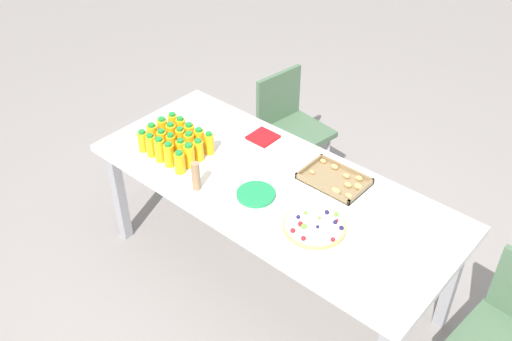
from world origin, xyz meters
TOP-DOWN VIEW (x-y plane):
  - ground_plane at (0.00, 0.00)m, footprint 12.00×12.00m
  - party_table at (0.00, 0.00)m, footprint 2.03×0.86m
  - chair_far_left at (-0.51, 0.80)m, footprint 0.45×0.45m
  - juice_bottle_0 at (-0.74, -0.25)m, footprint 0.06×0.06m
  - juice_bottle_1 at (-0.67, -0.26)m, footprint 0.06×0.06m
  - juice_bottle_2 at (-0.60, -0.26)m, footprint 0.06×0.06m
  - juice_bottle_3 at (-0.52, -0.25)m, footprint 0.06×0.06m
  - juice_bottle_4 at (-0.44, -0.26)m, footprint 0.06×0.06m
  - juice_bottle_5 at (-0.74, -0.18)m, footprint 0.06×0.06m
  - juice_bottle_6 at (-0.66, -0.18)m, footprint 0.06×0.06m
  - juice_bottle_7 at (-0.59, -0.18)m, footprint 0.05×0.05m
  - juice_bottle_8 at (-0.51, -0.17)m, footprint 0.06×0.06m
  - juice_bottle_9 at (-0.44, -0.18)m, footprint 0.06×0.06m
  - juice_bottle_10 at (-0.74, -0.11)m, footprint 0.06×0.06m
  - juice_bottle_11 at (-0.67, -0.11)m, footprint 0.06×0.06m
  - juice_bottle_12 at (-0.59, -0.11)m, footprint 0.05×0.05m
  - juice_bottle_13 at (-0.52, -0.10)m, footprint 0.06×0.06m
  - juice_bottle_14 at (-0.44, -0.11)m, footprint 0.06×0.06m
  - juice_bottle_15 at (-0.74, -0.03)m, footprint 0.06×0.06m
  - juice_bottle_16 at (-0.66, -0.03)m, footprint 0.06×0.06m
  - juice_bottle_17 at (-0.59, -0.03)m, footprint 0.06×0.06m
  - juice_bottle_18 at (-0.51, -0.03)m, footprint 0.06×0.06m
  - juice_bottle_19 at (-0.44, -0.03)m, footprint 0.05×0.05m
  - fruit_pizza at (0.38, -0.14)m, footprint 0.31×0.31m
  - snack_tray at (0.25, 0.23)m, footprint 0.35×0.24m
  - plate_stack at (0.01, -0.14)m, footprint 0.20×0.20m
  - napkin_stack at (-0.31, 0.28)m, footprint 0.15×0.15m
  - cardboard_tube at (-0.27, -0.30)m, footprint 0.04×0.04m

SIDE VIEW (x-z plane):
  - ground_plane at x=0.00m, z-range 0.00..0.00m
  - chair_far_left at x=-0.51m, z-range 0.09..0.92m
  - party_table at x=0.00m, z-range 0.30..1.02m
  - napkin_stack at x=-0.31m, z-range 0.72..0.74m
  - plate_stack at x=0.01m, z-range 0.72..0.74m
  - snack_tray at x=0.25m, z-range 0.71..0.75m
  - fruit_pizza at x=0.38m, z-range 0.71..0.76m
  - juice_bottle_0 at x=-0.74m, z-range 0.72..0.85m
  - juice_bottle_14 at x=-0.44m, z-range 0.72..0.85m
  - juice_bottle_4 at x=-0.44m, z-range 0.72..0.85m
  - juice_bottle_8 at x=-0.51m, z-range 0.72..0.85m
  - juice_bottle_17 at x=-0.59m, z-range 0.72..0.85m
  - juice_bottle_6 at x=-0.66m, z-range 0.72..0.85m
  - juice_bottle_18 at x=-0.51m, z-range 0.72..0.85m
  - juice_bottle_19 at x=-0.44m, z-range 0.72..0.86m
  - juice_bottle_7 at x=-0.59m, z-range 0.72..0.86m
  - juice_bottle_5 at x=-0.74m, z-range 0.72..0.86m
  - juice_bottle_11 at x=-0.67m, z-range 0.72..0.86m
  - juice_bottle_1 at x=-0.67m, z-range 0.72..0.86m
  - juice_bottle_13 at x=-0.52m, z-range 0.72..0.86m
  - juice_bottle_15 at x=-0.74m, z-range 0.72..0.86m
  - juice_bottle_9 at x=-0.44m, z-range 0.72..0.86m
  - juice_bottle_12 at x=-0.59m, z-range 0.72..0.86m
  - juice_bottle_10 at x=-0.74m, z-range 0.72..0.86m
  - juice_bottle_16 at x=-0.66m, z-range 0.72..0.86m
  - juice_bottle_3 at x=-0.52m, z-range 0.72..0.87m
  - juice_bottle_2 at x=-0.60m, z-range 0.72..0.87m
  - cardboard_tube at x=-0.27m, z-range 0.72..0.89m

